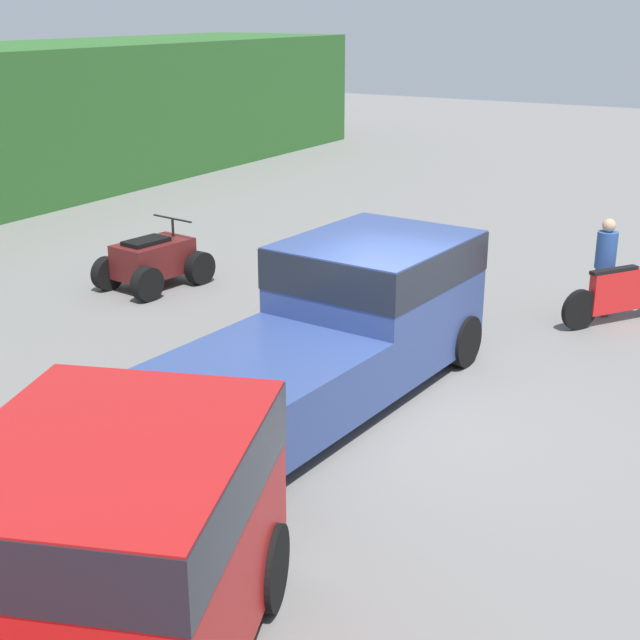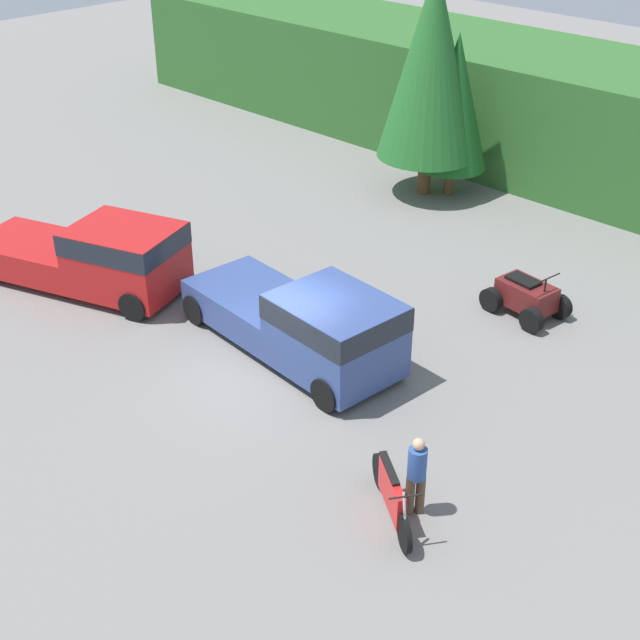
{
  "view_description": "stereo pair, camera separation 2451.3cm",
  "coord_description": "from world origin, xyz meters",
  "px_view_note": "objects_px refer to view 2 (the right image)",
  "views": [
    {
      "loc": [
        -9.95,
        -4.58,
        5.06
      ],
      "look_at": [
        0.11,
        1.32,
        0.95
      ],
      "focal_mm": 50.0,
      "sensor_mm": 36.0,
      "label": 1
    },
    {
      "loc": [
        12.68,
        -11.53,
        11.41
      ],
      "look_at": [
        0.11,
        1.32,
        0.95
      ],
      "focal_mm": 50.0,
      "sensor_mm": 36.0,
      "label": 2
    }
  ],
  "objects_px": {
    "pickup_truck_red": "(97,255)",
    "pickup_truck_second": "(309,322)",
    "quad_atv": "(526,297)",
    "dirt_bike": "(392,495)",
    "rider_person": "(417,473)"
  },
  "relations": [
    {
      "from": "pickup_truck_red",
      "to": "pickup_truck_second",
      "type": "height_order",
      "value": "same"
    },
    {
      "from": "quad_atv",
      "to": "rider_person",
      "type": "distance_m",
      "value": 8.21
    },
    {
      "from": "dirt_bike",
      "to": "rider_person",
      "type": "distance_m",
      "value": 0.62
    },
    {
      "from": "dirt_bike",
      "to": "rider_person",
      "type": "height_order",
      "value": "rider_person"
    },
    {
      "from": "quad_atv",
      "to": "pickup_truck_red",
      "type": "bearing_deg",
      "value": -135.11
    },
    {
      "from": "pickup_truck_second",
      "to": "quad_atv",
      "type": "relative_size",
      "value": 2.87
    },
    {
      "from": "pickup_truck_red",
      "to": "rider_person",
      "type": "distance_m",
      "value": 11.65
    },
    {
      "from": "pickup_truck_red",
      "to": "quad_atv",
      "type": "bearing_deg",
      "value": 17.42
    },
    {
      "from": "rider_person",
      "to": "quad_atv",
      "type": "bearing_deg",
      "value": 148.07
    },
    {
      "from": "dirt_bike",
      "to": "quad_atv",
      "type": "bearing_deg",
      "value": 140.78
    },
    {
      "from": "quad_atv",
      "to": "dirt_bike",
      "type": "bearing_deg",
      "value": -65.9
    },
    {
      "from": "rider_person",
      "to": "dirt_bike",
      "type": "bearing_deg",
      "value": -84.82
    },
    {
      "from": "dirt_bike",
      "to": "pickup_truck_second",
      "type": "bearing_deg",
      "value": -174.99
    },
    {
      "from": "pickup_truck_red",
      "to": "quad_atv",
      "type": "relative_size",
      "value": 3.0
    },
    {
      "from": "pickup_truck_second",
      "to": "rider_person",
      "type": "relative_size",
      "value": 3.61
    }
  ]
}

